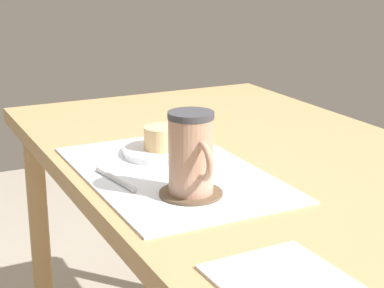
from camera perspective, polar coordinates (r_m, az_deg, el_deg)
The scene contains 8 objects.
dining_table at distance 1.31m, azimuth 4.29°, elevation -4.04°, with size 1.12×0.71×0.72m.
placemat at distance 1.13m, azimuth -1.82°, elevation -2.60°, with size 0.46×0.29×0.00m, color white.
pastry_plate at distance 1.22m, azimuth -2.56°, elevation -0.66°, with size 0.15×0.15×0.01m, color white.
pastry at distance 1.22m, azimuth -2.57°, elevation 0.57°, with size 0.07×0.07×0.04m, color #E5BC7F.
coffee_coaster at distance 1.02m, azimuth -0.10°, elevation -4.40°, with size 0.10×0.10×0.01m, color brown.
coffee_mug at distance 1.00m, azimuth -0.04°, elevation -0.80°, with size 0.11×0.07×0.13m.
teaspoon at distance 1.09m, azimuth -6.83°, elevation -3.10°, with size 0.01×0.01×0.13m, color silver.
paper_napkin at distance 0.79m, azimuth 7.85°, elevation -11.80°, with size 0.15×0.15×0.00m, color white.
Camera 1 is at (1.05, -0.63, 1.09)m, focal length 60.00 mm.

